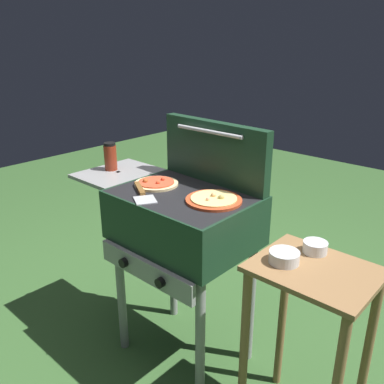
{
  "coord_description": "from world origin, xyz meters",
  "views": [
    {
      "loc": [
        1.21,
        -1.27,
        1.57
      ],
      "look_at": [
        0.05,
        0.0,
        0.92
      ],
      "focal_mm": 38.45,
      "sensor_mm": 36.0,
      "label": 1
    }
  ],
  "objects_px": {
    "pizza_cheese": "(214,200)",
    "topping_bowl_near": "(284,257)",
    "pizza_pepperoni": "(156,183)",
    "sauce_jar": "(110,157)",
    "spatula": "(142,193)",
    "topping_bowl_far": "(315,247)",
    "prep_table": "(309,319)",
    "grill": "(181,222)"
  },
  "relations": [
    {
      "from": "sauce_jar",
      "to": "spatula",
      "type": "xyz_separation_m",
      "value": [
        0.41,
        -0.14,
        -0.07
      ]
    },
    {
      "from": "grill",
      "to": "prep_table",
      "type": "distance_m",
      "value": 0.7
    },
    {
      "from": "pizza_cheese",
      "to": "prep_table",
      "type": "relative_size",
      "value": 0.32
    },
    {
      "from": "grill",
      "to": "spatula",
      "type": "distance_m",
      "value": 0.23
    },
    {
      "from": "pizza_cheese",
      "to": "sauce_jar",
      "type": "height_order",
      "value": "sauce_jar"
    },
    {
      "from": "sauce_jar",
      "to": "prep_table",
      "type": "height_order",
      "value": "sauce_jar"
    },
    {
      "from": "prep_table",
      "to": "pizza_cheese",
      "type": "bearing_deg",
      "value": 178.09
    },
    {
      "from": "pizza_pepperoni",
      "to": "prep_table",
      "type": "xyz_separation_m",
      "value": [
        0.84,
        0.01,
        -0.36
      ]
    },
    {
      "from": "topping_bowl_near",
      "to": "pizza_cheese",
      "type": "bearing_deg",
      "value": 171.52
    },
    {
      "from": "topping_bowl_far",
      "to": "grill",
      "type": "bearing_deg",
      "value": -169.64
    },
    {
      "from": "prep_table",
      "to": "topping_bowl_far",
      "type": "xyz_separation_m",
      "value": [
        -0.06,
        0.11,
        0.25
      ]
    },
    {
      "from": "sauce_jar",
      "to": "topping_bowl_near",
      "type": "xyz_separation_m",
      "value": [
        1.09,
        -0.04,
        -0.18
      ]
    },
    {
      "from": "topping_bowl_far",
      "to": "sauce_jar",
      "type": "bearing_deg",
      "value": -174.51
    },
    {
      "from": "pizza_cheese",
      "to": "topping_bowl_far",
      "type": "bearing_deg",
      "value": 11.79
    },
    {
      "from": "grill",
      "to": "topping_bowl_near",
      "type": "distance_m",
      "value": 0.57
    },
    {
      "from": "spatula",
      "to": "topping_bowl_far",
      "type": "height_order",
      "value": "spatula"
    },
    {
      "from": "prep_table",
      "to": "topping_bowl_near",
      "type": "relative_size",
      "value": 6.75
    },
    {
      "from": "grill",
      "to": "spatula",
      "type": "height_order",
      "value": "spatula"
    },
    {
      "from": "spatula",
      "to": "prep_table",
      "type": "height_order",
      "value": "spatula"
    },
    {
      "from": "grill",
      "to": "sauce_jar",
      "type": "distance_m",
      "value": 0.57
    },
    {
      "from": "prep_table",
      "to": "spatula",
      "type": "bearing_deg",
      "value": -169.86
    },
    {
      "from": "pizza_pepperoni",
      "to": "pizza_cheese",
      "type": "bearing_deg",
      "value": 3.72
    },
    {
      "from": "pizza_pepperoni",
      "to": "sauce_jar",
      "type": "xyz_separation_m",
      "value": [
        -0.36,
        0.0,
        0.06
      ]
    },
    {
      "from": "grill",
      "to": "prep_table",
      "type": "xyz_separation_m",
      "value": [
        0.67,
        0.0,
        -0.2
      ]
    },
    {
      "from": "grill",
      "to": "sauce_jar",
      "type": "bearing_deg",
      "value": 179.65
    },
    {
      "from": "sauce_jar",
      "to": "spatula",
      "type": "bearing_deg",
      "value": -18.88
    },
    {
      "from": "pizza_pepperoni",
      "to": "prep_table",
      "type": "relative_size",
      "value": 0.27
    },
    {
      "from": "pizza_pepperoni",
      "to": "spatula",
      "type": "distance_m",
      "value": 0.14
    },
    {
      "from": "grill",
      "to": "prep_table",
      "type": "relative_size",
      "value": 1.24
    },
    {
      "from": "pizza_cheese",
      "to": "topping_bowl_near",
      "type": "xyz_separation_m",
      "value": [
        0.39,
        -0.06,
        -0.11
      ]
    },
    {
      "from": "pizza_pepperoni",
      "to": "sauce_jar",
      "type": "relative_size",
      "value": 1.43
    },
    {
      "from": "pizza_cheese",
      "to": "topping_bowl_near",
      "type": "bearing_deg",
      "value": -8.48
    },
    {
      "from": "grill",
      "to": "topping_bowl_near",
      "type": "xyz_separation_m",
      "value": [
        0.57,
        -0.04,
        0.04
      ]
    },
    {
      "from": "topping_bowl_far",
      "to": "spatula",
      "type": "bearing_deg",
      "value": -161.18
    },
    {
      "from": "pizza_pepperoni",
      "to": "spatula",
      "type": "height_order",
      "value": "pizza_pepperoni"
    },
    {
      "from": "grill",
      "to": "pizza_pepperoni",
      "type": "height_order",
      "value": "pizza_pepperoni"
    },
    {
      "from": "topping_bowl_near",
      "to": "spatula",
      "type": "bearing_deg",
      "value": -171.7
    },
    {
      "from": "grill",
      "to": "topping_bowl_near",
      "type": "bearing_deg",
      "value": -3.75
    },
    {
      "from": "pizza_pepperoni",
      "to": "spatula",
      "type": "xyz_separation_m",
      "value": [
        0.05,
        -0.14,
        -0.0
      ]
    },
    {
      "from": "grill",
      "to": "topping_bowl_near",
      "type": "relative_size",
      "value": 8.34
    },
    {
      "from": "pizza_cheese",
      "to": "topping_bowl_far",
      "type": "height_order",
      "value": "pizza_cheese"
    },
    {
      "from": "pizza_pepperoni",
      "to": "pizza_cheese",
      "type": "xyz_separation_m",
      "value": [
        0.34,
        0.02,
        0.0
      ]
    }
  ]
}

